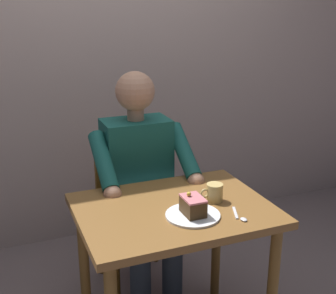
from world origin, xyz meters
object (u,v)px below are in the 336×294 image
chair (133,202)px  seated_person (141,186)px  dining_table (174,229)px  cake_slice (193,206)px  coffee_cup (214,192)px  dessert_spoon (240,216)px

chair → seated_person: 0.24m
chair → dining_table: bearing=90.0°
dining_table → seated_person: seated_person is taller
cake_slice → seated_person: bearing=-86.1°
coffee_cup → dessert_spoon: (-0.03, 0.19, -0.04)m
chair → cake_slice: chair is taller
dining_table → coffee_cup: (-0.20, 0.01, 0.16)m
dessert_spoon → dining_table: bearing=-42.1°
seated_person → coffee_cup: 0.52m
chair → coffee_cup: size_ratio=8.13×
dining_table → chair: bearing=-90.0°
chair → seated_person: size_ratio=0.70×
cake_slice → dessert_spoon: 0.21m
seated_person → chair: bearing=-90.0°
seated_person → coffee_cup: bearing=112.5°
chair → coffee_cup: 0.73m
seated_person → coffee_cup: size_ratio=11.55×
chair → cake_slice: bearing=93.0°
dining_table → chair: (0.00, -0.63, -0.14)m
seated_person → cake_slice: (-0.04, 0.57, 0.13)m
cake_slice → dessert_spoon: cake_slice is taller
cake_slice → dessert_spoon: size_ratio=0.83×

